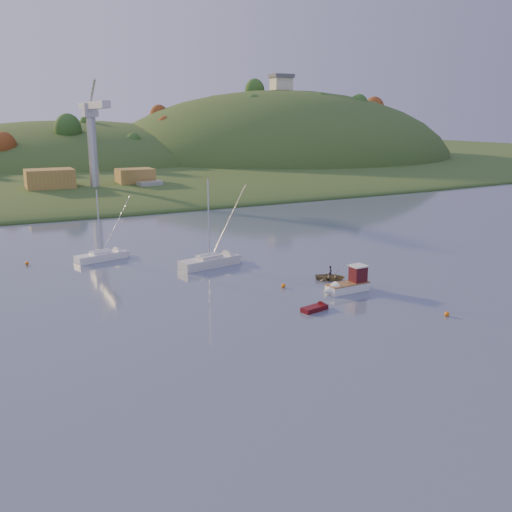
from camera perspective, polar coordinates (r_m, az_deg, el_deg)
name	(u,v)px	position (r m, az deg, el deg)	size (l,w,h in m)	color
ground	(465,450)	(38.33, 20.22, -17.75)	(500.00, 500.00, 0.00)	#39475D
far_shore	(37,165)	(253.61, -21.05, 8.50)	(620.00, 220.00, 1.50)	#31471C
shore_slope	(60,180)	(189.29, -18.97, 7.16)	(640.00, 150.00, 7.00)	#31471C
hill_center	(70,168)	(235.06, -18.09, 8.39)	(140.00, 120.00, 36.00)	#31471C
hill_right	(281,163)	(248.36, 2.47, 9.30)	(150.00, 130.00, 60.00)	#31471C
hilltop_house	(281,82)	(247.98, 2.55, 17.02)	(9.00, 7.00, 6.45)	beige
hillside_trees	(52,175)	(209.04, -19.74, 7.66)	(280.00, 50.00, 32.00)	#294D1B
wharf	(106,192)	(147.85, -14.74, 6.25)	(42.00, 16.00, 2.40)	slate
shed_west	(50,179)	(146.36, -19.92, 7.23)	(11.00, 8.00, 4.80)	olive
shed_east	(135,176)	(151.24, -11.99, 7.79)	(9.00, 7.00, 4.00)	olive
dock_crane	(93,126)	(142.60, -16.03, 12.36)	(3.20, 28.00, 20.30)	#B7B7BC
fishing_boat	(345,285)	(65.75, 8.89, -2.85)	(6.15, 2.24, 3.86)	silver
sailboat_near	(101,255)	(82.19, -15.26, 0.05)	(7.37, 3.80, 9.80)	white
sailboat_far	(209,261)	(76.20, -4.68, -0.49)	(8.75, 4.19, 11.68)	silver
canoe	(330,277)	(70.40, 7.44, -2.08)	(2.62, 3.67, 0.76)	olive
paddler	(330,274)	(70.30, 7.45, -1.78)	(0.56, 0.37, 1.53)	black
red_tender	(319,307)	(59.73, 6.32, -5.10)	(3.61, 1.88, 1.17)	#4E0B10
work_vessel	(150,191)	(146.36, -10.56, 6.44)	(15.02, 7.88, 3.67)	#4F5969
buoy_0	(447,314)	(60.44, 18.54, -5.53)	(0.50, 0.50, 0.50)	orange
buoy_1	(283,286)	(66.77, 2.75, -2.98)	(0.50, 0.50, 0.50)	orange
buoy_2	(27,263)	(82.73, -21.94, -0.67)	(0.50, 0.50, 0.50)	orange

